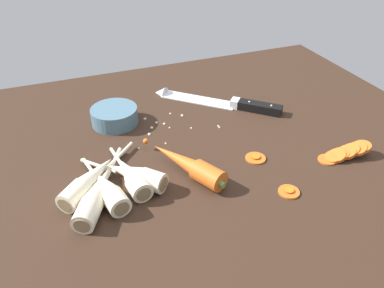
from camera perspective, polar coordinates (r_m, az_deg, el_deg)
name	(u,v)px	position (r cm, az deg, el deg)	size (l,w,h in cm)	color
ground_plane	(189,152)	(86.53, -0.48, -1.23)	(120.00, 90.00, 4.00)	#332116
chefs_knife	(214,101)	(101.95, 3.19, 6.36)	(27.79, 26.02, 4.18)	silver
whole_carrot	(189,165)	(76.05, -0.52, -3.06)	(11.71, 20.29, 4.20)	#D6601E
parsnip_front	(96,195)	(71.40, -13.91, -7.31)	(12.84, 21.75, 4.00)	beige
parsnip_mid_left	(135,175)	(74.55, -8.42, -4.50)	(14.68, 15.98, 4.00)	beige
parsnip_mid_right	(90,180)	(74.92, -14.85, -5.20)	(17.36, 17.79, 4.00)	beige
parsnip_back	(132,177)	(74.18, -8.87, -4.77)	(5.41, 17.93, 4.00)	beige
parsnip_outer	(108,190)	(72.08, -12.33, -6.58)	(6.33, 18.59, 4.00)	beige
carrot_slice_stack	(345,153)	(86.87, 21.55, -1.22)	(11.62, 4.62, 3.25)	#D6601E
carrot_slice_stray_near	(289,191)	(74.83, 14.09, -6.74)	(4.00, 4.00, 0.70)	#D6601E
carrot_slice_stray_mid	(256,158)	(81.99, 9.34, -1.98)	(4.25, 4.25, 0.70)	#D6601E
prep_bowl	(114,115)	(94.00, -11.35, 4.17)	(11.00, 11.00, 4.00)	slate
mince_crumbs	(157,124)	(92.79, -5.23, 3.02)	(20.57, 13.25, 0.87)	beige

